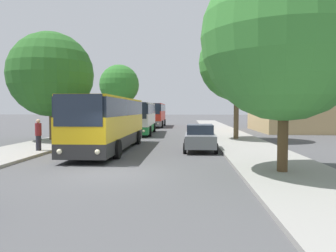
# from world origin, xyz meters

# --- Properties ---
(ground_plane) EXTENTS (300.00, 300.00, 0.00)m
(ground_plane) POSITION_xyz_m (0.00, 0.00, 0.00)
(ground_plane) COLOR #4C4C4F
(ground_plane) RESTS_ON ground
(sidewalk_right) EXTENTS (4.00, 120.00, 0.15)m
(sidewalk_right) POSITION_xyz_m (7.00, 0.00, 0.07)
(sidewalk_right) COLOR gray
(sidewalk_right) RESTS_ON ground_plane
(building_right_background) EXTENTS (17.39, 11.76, 16.47)m
(building_right_background) POSITION_xyz_m (19.85, 26.40, 8.24)
(building_right_background) COLOR tan
(building_right_background) RESTS_ON ground_plane
(bus_front) EXTENTS (2.78, 11.84, 3.25)m
(bus_front) POSITION_xyz_m (-1.84, 7.43, 1.74)
(bus_front) COLOR #2D2D2D
(bus_front) RESTS_ON ground_plane
(bus_middle) EXTENTS (3.02, 10.47, 3.20)m
(bus_middle) POSITION_xyz_m (-1.87, 20.95, 1.71)
(bus_middle) COLOR #238942
(bus_middle) RESTS_ON ground_plane
(bus_rear) EXTENTS (2.95, 10.21, 3.40)m
(bus_rear) POSITION_xyz_m (-1.86, 35.64, 1.81)
(bus_rear) COLOR gray
(bus_rear) RESTS_ON ground_plane
(parked_car_right_near) EXTENTS (2.02, 4.28, 1.62)m
(parked_car_right_near) POSITION_xyz_m (3.78, 7.46, 0.83)
(parked_car_right_near) COLOR slate
(parked_car_right_near) RESTS_ON ground_plane
(pedestrian_walking_back) EXTENTS (0.36, 0.36, 1.83)m
(pedestrian_walking_back) POSITION_xyz_m (-5.67, 5.86, 1.08)
(pedestrian_walking_back) COLOR #23232D
(pedestrian_walking_back) RESTS_ON sidewalk_left
(tree_left_near) EXTENTS (5.23, 5.23, 8.31)m
(tree_left_near) POSITION_xyz_m (-6.01, 30.36, 5.83)
(tree_left_near) COLOR #513D23
(tree_left_near) RESTS_ON sidewalk_left
(tree_left_far) EXTENTS (6.63, 6.63, 8.46)m
(tree_left_far) POSITION_xyz_m (-7.74, 12.66, 5.29)
(tree_left_far) COLOR brown
(tree_left_far) RESTS_ON sidewalk_left
(tree_right_near) EXTENTS (6.37, 6.37, 8.31)m
(tree_right_near) POSITION_xyz_m (6.69, 0.14, 5.27)
(tree_right_near) COLOR #513D23
(tree_right_near) RESTS_ON sidewalk_right
(tree_right_mid) EXTENTS (6.12, 6.12, 9.23)m
(tree_right_mid) POSITION_xyz_m (6.98, 14.30, 6.31)
(tree_right_mid) COLOR brown
(tree_right_mid) RESTS_ON sidewalk_right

